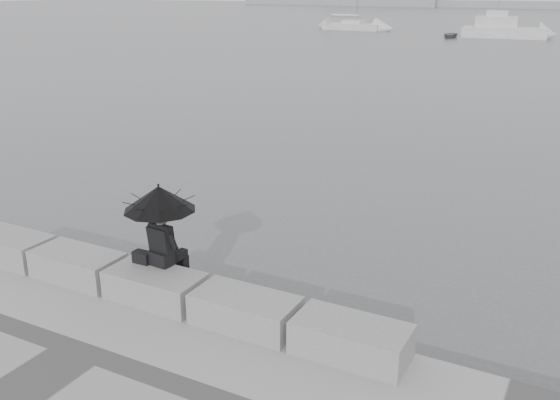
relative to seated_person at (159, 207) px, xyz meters
The scene contains 12 objects.
ground 2.01m from the seated_person, 52.26° to the left, with size 360.00×360.00×0.00m, color #4B4E51.
stone_block_far_left 3.56m from the seated_person, behind, with size 1.60×0.80×0.50m, color slate.
stone_block_left 2.07m from the seated_person, 168.20° to the right, with size 1.60×0.80×0.50m, color slate.
stone_block_centre 1.30m from the seated_person, 75.41° to the right, with size 1.60×0.80×0.50m, color slate.
stone_block_right 2.21m from the seated_person, 10.67° to the right, with size 1.60×0.80×0.50m, color slate.
stone_block_far_right 3.72m from the seated_person, ahead, with size 1.60×0.80×0.50m, color slate.
seated_person is the anchor object (origin of this frame).
bag 0.97m from the seated_person, 158.49° to the right, with size 0.31×0.18×0.20m, color black.
distant_landmass 154.84m from the seated_person, 92.98° to the left, with size 180.00×8.00×2.80m.
sailboat_left 71.31m from the seated_person, 109.13° to the left, with size 7.67×3.02×12.90m.
motor_cruiser 63.76m from the seated_person, 94.29° to the left, with size 8.66×3.34×4.50m.
dinghy 62.22m from the seated_person, 99.15° to the left, with size 3.19×1.35×0.54m, color gray.
Camera 1 is at (6.05, -7.52, 5.39)m, focal length 40.00 mm.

